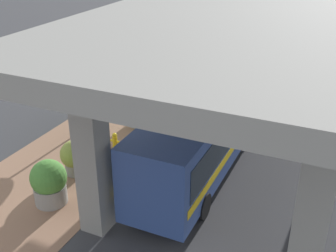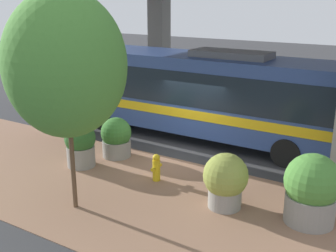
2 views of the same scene
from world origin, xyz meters
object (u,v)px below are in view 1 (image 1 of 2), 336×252
Objects in this scene: planter_front at (155,121)px; planter_back at (75,157)px; bus at (209,124)px; planter_extra at (49,183)px; fire_hydrant at (115,141)px; planter_middle at (136,112)px; street_tree_near at (75,59)px.

planter_front is 5.06m from planter_back.
bus reaches higher than planter_extra.
fire_hydrant is 2.58m from planter_back.
planter_back is at bearing -146.21° from bus.
planter_front is 1.41m from planter_middle.
bus is 6.39× the size of planter_extra.
planter_front is at bearing 21.51° from street_tree_near.
fire_hydrant is at bearing -112.93° from planter_front.
street_tree_near is (-6.99, 0.18, 1.94)m from bus.
bus is 7.76× the size of planter_middle.
planter_back is 2.18m from planter_extra.
fire_hydrant is 2.55m from planter_front.
bus reaches higher than planter_front.
planter_front is at bearing 73.38° from planter_back.
bus is 13.27× the size of fire_hydrant.
bus is at bearing 50.39° from planter_extra.
street_tree_near is at bearing 114.38° from planter_extra.
planter_back is (-1.45, -4.85, 0.09)m from planter_front.
street_tree_near is at bearing -158.49° from planter_front.
planter_extra reaches higher than planter_back.
bus is 5.30m from planter_middle.
fire_hydrant is 0.57× the size of planter_back.
street_tree_near is (-3.58, -1.41, 3.17)m from planter_front.
fire_hydrant is at bearing -82.88° from planter_middle.
planter_extra is (-0.06, -4.65, 0.46)m from fire_hydrant.
bus is 8.15× the size of planter_front.
bus is 7.60× the size of planter_back.
planter_back is at bearing -106.62° from planter_front.
street_tree_near reaches higher than planter_middle.
planter_extra is (-4.46, -5.39, -1.03)m from bus.
fire_hydrant is (-4.40, -0.74, -1.49)m from bus.
street_tree_near reaches higher than fire_hydrant.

